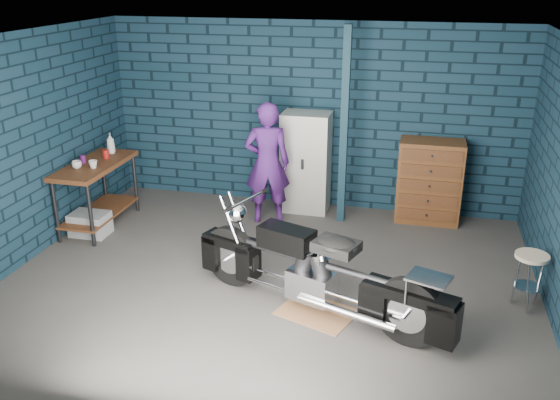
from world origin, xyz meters
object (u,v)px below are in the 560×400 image
at_px(storage_bin, 90,224).
at_px(tool_chest, 429,182).
at_px(motorcycle, 318,266).
at_px(shop_stool, 528,281).
at_px(workbench, 98,195).
at_px(person, 267,163).
at_px(locker, 306,163).

bearing_deg(storage_bin, tool_chest, 19.59).
relative_size(storage_bin, tool_chest, 0.42).
relative_size(motorcycle, tool_chest, 2.13).
xyz_separation_m(motorcycle, storage_bin, (-3.32, 1.20, -0.39)).
relative_size(tool_chest, shop_stool, 1.87).
xyz_separation_m(workbench, tool_chest, (4.41, 1.26, 0.13)).
relative_size(motorcycle, shop_stool, 3.99).
height_order(workbench, person, person).
bearing_deg(shop_stool, storage_bin, 173.92).
height_order(person, shop_stool, person).
xyz_separation_m(workbench, person, (2.22, 0.71, 0.40)).
height_order(workbench, locker, locker).
relative_size(person, locker, 1.17).
height_order(workbench, shop_stool, workbench).
height_order(motorcycle, shop_stool, motorcycle).
bearing_deg(workbench, storage_bin, -86.25).
distance_m(storage_bin, tool_chest, 4.68).
height_order(person, locker, person).
distance_m(person, locker, 0.71).
distance_m(motorcycle, storage_bin, 3.55).
bearing_deg(tool_chest, workbench, -164.08).
xyz_separation_m(person, tool_chest, (2.19, 0.55, -0.27)).
bearing_deg(storage_bin, motorcycle, -19.94).
bearing_deg(locker, tool_chest, 0.00).
xyz_separation_m(person, locker, (0.43, 0.55, -0.13)).
bearing_deg(locker, motorcycle, -76.09).
distance_m(tool_chest, shop_stool, 2.40).
distance_m(motorcycle, person, 2.50).
distance_m(workbench, person, 2.37).
distance_m(workbench, locker, 2.95).
height_order(workbench, tool_chest, tool_chest).
bearing_deg(shop_stool, tool_chest, 116.00).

